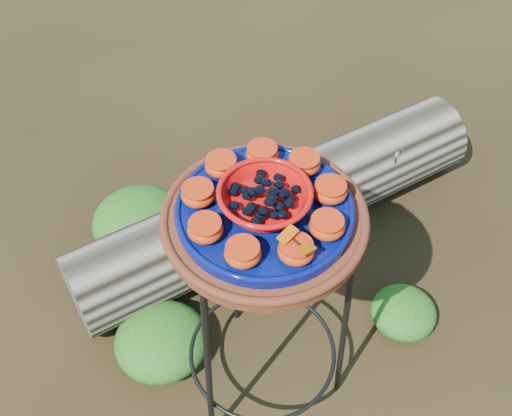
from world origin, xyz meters
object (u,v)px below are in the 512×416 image
object	(u,v)px
terracotta_saucer	(264,221)
cobalt_plate	(265,212)
red_bowl	(265,200)
plant_stand	(263,313)
driftwood_log	(278,205)

from	to	relation	value
terracotta_saucer	cobalt_plate	world-z (taller)	cobalt_plate
cobalt_plate	red_bowl	distance (m)	0.04
plant_stand	driftwood_log	bearing A→B (deg)	63.40
plant_stand	driftwood_log	world-z (taller)	plant_stand
plant_stand	cobalt_plate	distance (m)	0.40
cobalt_plate	driftwood_log	world-z (taller)	cobalt_plate
plant_stand	cobalt_plate	world-z (taller)	cobalt_plate
terracotta_saucer	red_bowl	xyz separation A→B (m)	(0.00, 0.00, 0.07)
plant_stand	red_bowl	xyz separation A→B (m)	(0.00, 0.00, 0.43)
red_bowl	driftwood_log	world-z (taller)	red_bowl
plant_stand	terracotta_saucer	size ratio (longest dim) A/B	1.63
plant_stand	red_bowl	size ratio (longest dim) A/B	3.81
plant_stand	driftwood_log	size ratio (longest dim) A/B	0.49
plant_stand	driftwood_log	xyz separation A→B (m)	(0.25, 0.50, -0.22)
terracotta_saucer	plant_stand	bearing A→B (deg)	0.00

